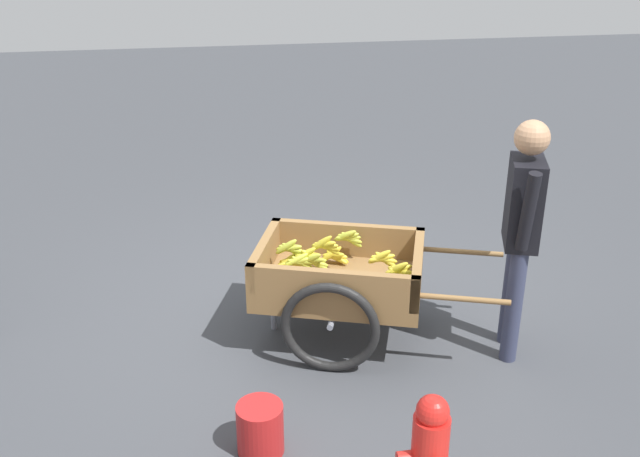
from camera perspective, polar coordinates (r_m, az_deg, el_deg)
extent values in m
plane|color=#3D3F44|center=(5.30, -0.97, -7.00)|extent=(24.00, 24.00, 0.00)
cube|color=olive|center=(4.88, 1.58, -4.48)|extent=(1.30, 1.12, 0.10)
cube|color=olive|center=(4.89, -4.45, -2.24)|extent=(0.32, 0.77, 0.24)
cube|color=olive|center=(4.77, 7.81, -3.13)|extent=(0.32, 0.77, 0.24)
cube|color=olive|center=(4.48, 0.94, -4.78)|extent=(1.06, 0.42, 0.24)
cube|color=olive|center=(5.13, 2.17, -0.88)|extent=(1.06, 0.42, 0.24)
torus|color=black|center=(4.54, 0.79, -7.97)|extent=(0.62, 0.27, 0.64)
torus|color=black|center=(5.30, 2.23, -3.02)|extent=(0.62, 0.27, 0.64)
cylinder|color=gray|center=(4.92, 1.57, -5.30)|extent=(0.33, 0.84, 0.04)
cylinder|color=olive|center=(4.48, 11.53, -5.55)|extent=(0.53, 0.22, 0.04)
cylinder|color=olive|center=(5.09, 11.38, -1.84)|extent=(0.53, 0.22, 0.04)
cylinder|color=gray|center=(5.07, -3.75, -6.30)|extent=(0.04, 0.04, 0.35)
ellipsoid|color=gold|center=(4.67, 0.60, -4.13)|extent=(0.16, 0.14, 0.14)
ellipsoid|color=gold|center=(4.66, 0.31, -4.03)|extent=(0.18, 0.05, 0.05)
ellipsoid|color=gold|center=(4.65, 0.07, -3.94)|extent=(0.18, 0.06, 0.13)
ellipsoid|color=gold|center=(4.85, -0.69, -2.26)|extent=(0.18, 0.05, 0.15)
ellipsoid|color=gold|center=(4.85, -0.98, -2.16)|extent=(0.18, 0.07, 0.05)
ellipsoid|color=gold|center=(4.84, -1.24, -2.07)|extent=(0.18, 0.08, 0.14)
ellipsoid|color=gold|center=(4.85, -0.26, -2.81)|extent=(0.18, 0.11, 0.13)
ellipsoid|color=gold|center=(4.84, -0.36, -2.73)|extent=(0.19, 0.08, 0.10)
ellipsoid|color=gold|center=(4.83, -0.51, -2.64)|extent=(0.18, 0.05, 0.05)
ellipsoid|color=gold|center=(4.82, -0.64, -2.56)|extent=(0.17, 0.15, 0.09)
ellipsoid|color=gold|center=(4.82, -0.79, -2.47)|extent=(0.17, 0.13, 0.14)
ellipsoid|color=gold|center=(4.86, 0.73, -1.54)|extent=(0.17, 0.06, 0.15)
ellipsoid|color=gold|center=(4.86, 0.56, -1.45)|extent=(0.19, 0.08, 0.09)
ellipsoid|color=gold|center=(4.85, 0.42, -1.36)|extent=(0.19, 0.09, 0.04)
ellipsoid|color=gold|center=(4.84, 0.28, -1.28)|extent=(0.19, 0.12, 0.10)
ellipsoid|color=gold|center=(4.83, 0.10, -1.19)|extent=(0.17, 0.10, 0.15)
ellipsoid|color=gold|center=(4.58, 6.40, -4.55)|extent=(0.18, 0.12, 0.13)
ellipsoid|color=gold|center=(4.57, 6.25, -4.46)|extent=(0.17, 0.15, 0.09)
ellipsoid|color=gold|center=(4.56, 6.14, -4.38)|extent=(0.19, 0.12, 0.05)
ellipsoid|color=gold|center=(4.55, 6.02, -4.29)|extent=(0.19, 0.12, 0.09)
ellipsoid|color=gold|center=(4.54, 5.83, -4.20)|extent=(0.16, 0.14, 0.14)
ellipsoid|color=gold|center=(4.84, -1.40, -2.79)|extent=(0.17, 0.05, 0.14)
ellipsoid|color=gold|center=(4.83, -1.58, -2.70)|extent=(0.19, 0.05, 0.08)
ellipsoid|color=gold|center=(4.82, -1.79, -2.61)|extent=(0.19, 0.08, 0.08)
ellipsoid|color=gold|center=(4.81, -1.92, -2.53)|extent=(0.18, 0.05, 0.12)
ellipsoid|color=gold|center=(4.93, -2.05, -2.93)|extent=(0.19, 0.08, 0.12)
ellipsoid|color=gold|center=(4.92, -2.13, -2.85)|extent=(0.19, 0.06, 0.10)
ellipsoid|color=gold|center=(4.91, -2.28, -2.77)|extent=(0.18, 0.12, 0.04)
ellipsoid|color=gold|center=(4.91, -2.45, -2.68)|extent=(0.19, 0.10, 0.11)
ellipsoid|color=gold|center=(4.90, -2.59, -2.60)|extent=(0.18, 0.06, 0.15)
ellipsoid|color=gold|center=(5.04, 2.55, -0.91)|extent=(0.18, 0.09, 0.14)
ellipsoid|color=gold|center=(5.03, 2.41, -0.82)|extent=(0.19, 0.09, 0.10)
ellipsoid|color=gold|center=(5.02, 2.27, -0.74)|extent=(0.19, 0.07, 0.05)
ellipsoid|color=gold|center=(5.01, 2.14, -0.65)|extent=(0.19, 0.09, 0.10)
ellipsoid|color=gold|center=(5.00, 2.03, -0.57)|extent=(0.18, 0.11, 0.14)
ellipsoid|color=gold|center=(5.03, 1.43, -2.39)|extent=(0.18, 0.06, 0.13)
ellipsoid|color=gold|center=(5.02, 1.36, -2.31)|extent=(0.17, 0.15, 0.11)
ellipsoid|color=gold|center=(5.01, 1.21, -2.23)|extent=(0.19, 0.11, 0.05)
ellipsoid|color=gold|center=(5.01, 1.07, -2.15)|extent=(0.17, 0.15, 0.10)
ellipsoid|color=gold|center=(5.00, 0.90, -2.06)|extent=(0.17, 0.08, 0.15)
ellipsoid|color=gold|center=(4.64, 6.70, -3.53)|extent=(0.18, 0.10, 0.13)
ellipsoid|color=gold|center=(4.63, 6.59, -3.45)|extent=(0.19, 0.07, 0.10)
ellipsoid|color=gold|center=(4.62, 6.47, -3.36)|extent=(0.17, 0.15, 0.05)
ellipsoid|color=gold|center=(4.61, 6.31, -3.28)|extent=(0.19, 0.09, 0.10)
ellipsoid|color=gold|center=(4.60, 6.17, -3.19)|extent=(0.16, 0.14, 0.15)
ellipsoid|color=gold|center=(4.79, -3.02, -3.67)|extent=(0.18, 0.09, 0.13)
ellipsoid|color=gold|center=(4.78, -3.16, -3.58)|extent=(0.18, 0.14, 0.10)
ellipsoid|color=gold|center=(4.78, -3.30, -3.50)|extent=(0.18, 0.07, 0.05)
ellipsoid|color=gold|center=(4.77, -3.44, -3.41)|extent=(0.17, 0.15, 0.10)
ellipsoid|color=gold|center=(4.76, -3.62, -3.33)|extent=(0.18, 0.10, 0.15)
ellipsoid|color=gold|center=(4.85, -2.14, -1.74)|extent=(0.18, 0.08, 0.14)
ellipsoid|color=gold|center=(4.84, -2.31, -1.65)|extent=(0.19, 0.09, 0.08)
ellipsoid|color=gold|center=(4.83, -2.50, -1.56)|extent=(0.19, 0.10, 0.07)
ellipsoid|color=gold|center=(4.82, -2.72, -1.47)|extent=(0.17, 0.08, 0.15)
ellipsoid|color=gold|center=(4.76, 5.32, -2.55)|extent=(0.17, 0.12, 0.14)
ellipsoid|color=gold|center=(4.75, 5.15, -2.46)|extent=(0.19, 0.09, 0.09)
ellipsoid|color=gold|center=(4.74, 4.96, -2.37)|extent=(0.19, 0.07, 0.09)
ellipsoid|color=gold|center=(4.74, 4.77, -2.28)|extent=(0.17, 0.10, 0.15)
cylinder|color=#333851|center=(4.79, 15.23, -6.04)|extent=(0.11, 0.11, 0.79)
cylinder|color=#333851|center=(4.98, 15.03, -4.80)|extent=(0.11, 0.11, 0.79)
cube|color=black|center=(4.60, 16.01, 2.00)|extent=(0.30, 0.39, 0.56)
sphere|color=tan|center=(4.47, 16.62, 6.98)|extent=(0.21, 0.21, 0.21)
cylinder|color=black|center=(4.39, 16.32, 1.28)|extent=(0.08, 0.14, 0.51)
cylinder|color=black|center=(4.80, 15.81, 3.27)|extent=(0.08, 0.15, 0.51)
sphere|color=red|center=(3.47, 9.01, -14.24)|extent=(0.16, 0.16, 0.16)
cylinder|color=#B21E1E|center=(4.04, -4.81, -15.67)|extent=(0.26, 0.26, 0.30)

